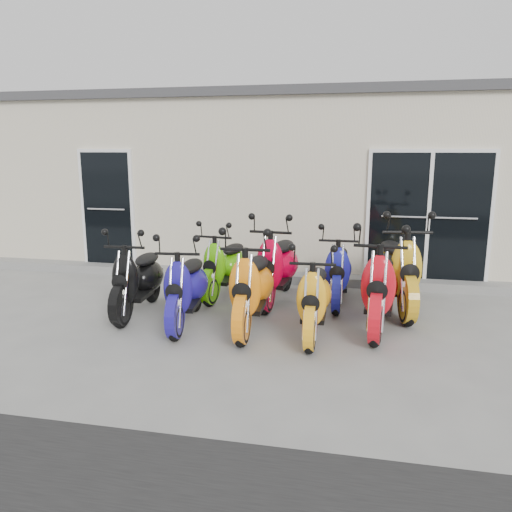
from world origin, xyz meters
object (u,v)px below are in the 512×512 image
Objects in this scene: scooter_front_blue at (186,277)px; scooter_front_black at (137,270)px; scooter_front_orange_a at (252,276)px; scooter_back_green at (225,257)px; scooter_back_blue at (338,262)px; scooter_back_yellow at (398,259)px; scooter_front_orange_b at (314,287)px; scooter_front_red at (381,274)px; scooter_back_red at (278,256)px.

scooter_front_black is at bearing 154.74° from scooter_front_blue.
scooter_front_orange_a reaches higher than scooter_back_green.
scooter_front_blue is at bearing -145.52° from scooter_back_blue.
scooter_back_green is at bearing 116.45° from scooter_front_orange_a.
scooter_back_yellow is at bearing 11.61° from scooter_front_black.
scooter_back_blue reaches higher than scooter_front_orange_b.
scooter_front_red is at bearing -60.84° from scooter_back_blue.
scooter_front_black is 2.95m from scooter_back_blue.
scooter_front_orange_a reaches higher than scooter_front_black.
scooter_front_blue reaches higher than scooter_back_blue.
scooter_front_blue is at bearing -164.89° from scooter_back_yellow.
scooter_front_blue is at bearing -179.21° from scooter_front_orange_a.
scooter_front_black is 2.09m from scooter_back_red.
scooter_front_orange_b is at bearing -58.79° from scooter_back_red.
scooter_back_yellow is (3.59, 0.93, 0.11)m from scooter_front_black.
scooter_front_orange_a is 1.11× the size of scooter_back_green.
scooter_front_red is (0.81, 0.44, 0.10)m from scooter_front_orange_b.
scooter_front_orange_a is at bearing -91.93° from scooter_back_red.
scooter_front_red is 1.13× the size of scooter_back_blue.
scooter_back_yellow reaches higher than scooter_back_red.
scooter_front_blue is at bearing -22.06° from scooter_front_black.
scooter_back_blue is at bearing 160.94° from scooter_back_yellow.
scooter_back_green is at bearing 45.64° from scooter_front_black.
scooter_front_black is 0.89× the size of scooter_front_red.
scooter_front_orange_a is 1.12× the size of scooter_front_orange_b.
scooter_back_blue is at bearing 29.40° from scooter_front_blue.
scooter_front_orange_a is (1.70, -0.24, 0.06)m from scooter_front_black.
scooter_front_red is 2.57m from scooter_back_green.
scooter_front_red is at bearing 27.61° from scooter_front_orange_b.
scooter_back_yellow is at bearing 49.18° from scooter_front_orange_b.
scooter_front_orange_a is at bearing -156.77° from scooter_back_yellow.
scooter_front_black is 1.03× the size of scooter_front_orange_b.
scooter_back_red reaches higher than scooter_back_green.
scooter_front_blue reaches higher than scooter_front_orange_b.
scooter_back_yellow is (2.78, 1.22, 0.11)m from scooter_front_blue.
scooter_back_green is at bearing 77.54° from scooter_front_blue.
scooter_front_black is 1.47m from scooter_back_green.
scooter_front_blue is at bearing -88.93° from scooter_back_green.
scooter_back_yellow reaches higher than scooter_front_red.
scooter_back_green is (0.97, 1.10, -0.02)m from scooter_front_black.
scooter_front_orange_b is (1.70, -0.07, -0.02)m from scooter_front_blue.
scooter_back_yellow is (1.76, -0.06, 0.05)m from scooter_back_red.
scooter_front_black is at bearing -173.02° from scooter_front_red.
scooter_back_yellow is at bearing 2.25° from scooter_back_red.
scooter_front_blue is 1.39m from scooter_back_green.
scooter_back_red is (0.13, 1.24, 0.01)m from scooter_front_orange_a.
scooter_front_black is 1.01× the size of scooter_back_blue.
scooter_front_black is at bearing -147.31° from scooter_back_red.
scooter_front_red is 0.96× the size of scooter_back_yellow.
scooter_front_red is 0.89m from scooter_back_yellow.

